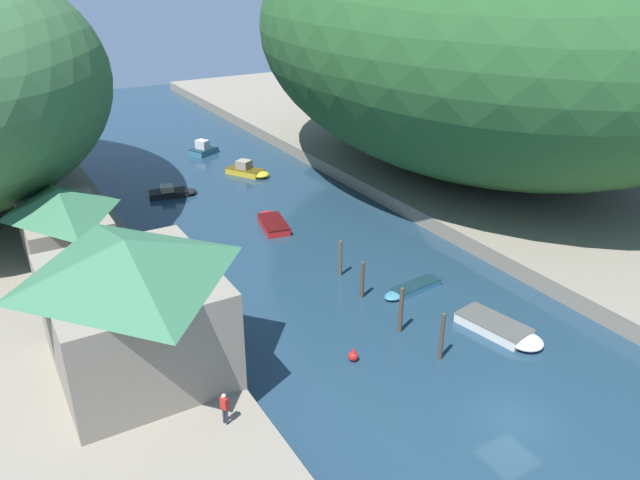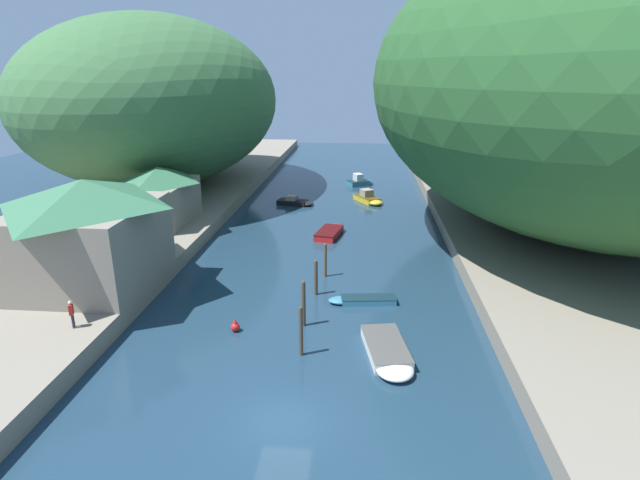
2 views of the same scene
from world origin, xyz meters
The scene contains 18 objects.
water_surface centered at (0.00, 30.00, 0.00)m, with size 130.00×130.00×0.00m, color #1E384C.
right_bank centered at (22.25, 30.00, 0.64)m, with size 22.00×120.00×1.27m.
hillside_right centered at (23.35, 29.16, 14.44)m, with size 38.71×54.19×26.33m.
waterfront_building centered at (-15.26, 12.15, 5.05)m, with size 8.70×10.30×7.34m.
boathouse_shed centered at (-16.24, 26.84, 4.09)m, with size 5.74×9.07×5.47m.
boat_far_upstream centered at (-4.71, 39.44, 0.35)m, with size 4.76×2.69×1.09m.
boat_moored_right centered at (2.99, 51.18, 0.51)m, with size 4.12×3.42×1.68m.
boat_near_quay centered at (5.07, 5.86, 0.32)m, with size 3.09×5.87×0.65m.
boat_cabin_cruiser centered at (4.12, 41.42, 0.46)m, with size 4.00×5.09×1.52m.
boat_mid_channel centered at (0.29, 28.15, 0.33)m, with size 2.88×5.38×0.67m.
boat_red_skiff centered at (3.41, 12.94, 0.22)m, with size 4.83×1.71×0.45m.
mooring_post_nearest centered at (0.13, 5.87, 1.54)m, with size 0.23×0.23×3.06m.
mooring_post_second centered at (-0.14, 9.34, 1.56)m, with size 0.27×0.27×3.10m.
mooring_post_middle centered at (0.18, 14.06, 1.35)m, with size 0.26×0.26×2.68m.
mooring_post_fourth centered at (0.59, 17.49, 1.39)m, with size 0.24×0.24×2.77m.
channel_buoy_near centered at (-4.30, 8.22, 0.34)m, with size 0.58×0.58×0.87m.
person_on_quay centered at (-13.05, 8.52, 2.25)m, with size 0.29×0.41×1.69m.
person_by_boathouse centered at (-13.13, 5.59, 2.25)m, with size 0.35×0.44×1.69m.
Camera 1 is at (-20.82, -16.41, 21.25)m, focal length 35.00 mm.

